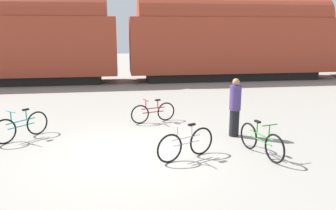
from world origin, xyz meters
name	(u,v)px	position (x,y,z in m)	size (l,w,h in m)	color
ground_plane	(133,153)	(0.00, 0.00, 0.00)	(80.00, 80.00, 0.00)	gray
freight_train	(123,36)	(0.00, 12.98, 2.88)	(57.30, 3.00, 5.48)	black
rail_near	(125,83)	(0.00, 12.26, 0.01)	(69.30, 0.07, 0.01)	#4C4238
rail_far	(124,80)	(0.00, 13.70, 0.01)	(69.30, 0.07, 0.01)	#4C4238
bicycle_green	(261,141)	(3.35, -0.63, 0.39)	(0.53, 1.80, 0.93)	black
bicycle_maroon	(153,112)	(0.87, 3.02, 0.36)	(1.64, 0.57, 0.85)	black
bicycle_teal	(21,126)	(-3.30, 1.72, 0.40)	(1.27, 1.41, 0.94)	black
bicycle_silver	(186,144)	(1.34, -0.56, 0.40)	(1.62, 0.80, 0.94)	black
person_in_purple	(235,108)	(3.21, 1.06, 0.92)	(0.36, 0.36, 1.83)	black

